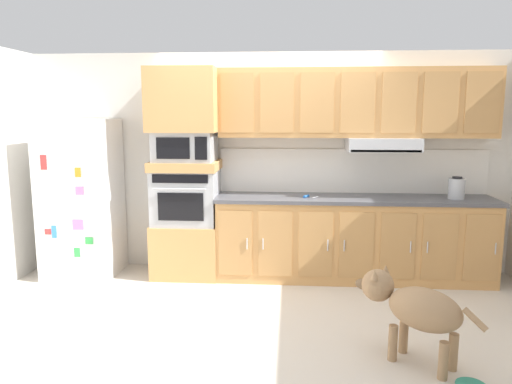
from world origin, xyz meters
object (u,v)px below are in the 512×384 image
refrigerator (82,198)px  built_in_oven (186,197)px  dog (413,306)px  microwave (185,146)px  screwdriver (307,196)px  electric_kettle (456,188)px

refrigerator → built_in_oven: (1.18, 0.07, 0.02)m
refrigerator → built_in_oven: 1.18m
refrigerator → dog: size_ratio=2.14×
microwave → refrigerator: bearing=-176.7°
screwdriver → refrigerator: bearing=179.8°
refrigerator → electric_kettle: refrigerator is taller
built_in_oven → dog: bearing=-41.3°
microwave → electric_kettle: size_ratio=2.68×
built_in_oven → microwave: 0.56m
built_in_oven → dog: size_ratio=0.85×
built_in_oven → microwave: size_ratio=1.09×
dog → screwdriver: bearing=-28.0°
built_in_oven → electric_kettle: (2.92, -0.05, 0.13)m
refrigerator → electric_kettle: bearing=0.3°
microwave → electric_kettle: bearing=-0.9°
built_in_oven → screwdriver: built_in_oven is taller
electric_kettle → dog: size_ratio=0.29×
refrigerator → microwave: 1.32m
microwave → dog: (2.07, -1.82, -1.03)m
microwave → screwdriver: microwave is taller
screwdriver → dog: 1.95m
microwave → electric_kettle: 2.95m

